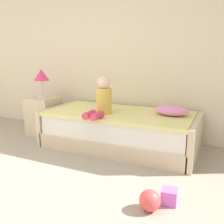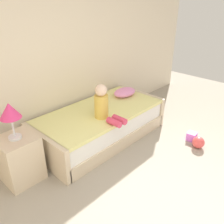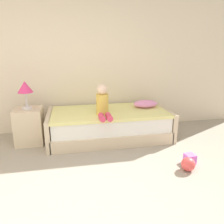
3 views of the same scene
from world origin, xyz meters
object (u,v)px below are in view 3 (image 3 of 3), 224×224
object	(u,v)px
table_lamp	(25,88)
toy_ball	(188,164)
nightstand	(29,126)
bed	(109,124)
toy_block	(190,159)
child_figure	(103,103)
pillow	(145,104)

from	to	relation	value
table_lamp	toy_ball	bearing A→B (deg)	-31.21
nightstand	toy_ball	world-z (taller)	nightstand
bed	toy_ball	xyz separation A→B (m)	(0.82, -1.28, -0.16)
nightstand	toy_block	size ratio (longest dim) A/B	4.49
child_figure	nightstand	bearing A→B (deg)	167.70
nightstand	table_lamp	xyz separation A→B (m)	(-0.00, 0.00, 0.64)
nightstand	toy_block	distance (m)	2.57
child_figure	toy_ball	size ratio (longest dim) A/B	2.81
table_lamp	child_figure	xyz separation A→B (m)	(1.20, -0.26, -0.23)
bed	toy_block	bearing A→B (deg)	-49.68
table_lamp	toy_ball	distance (m)	2.67
bed	toy_ball	distance (m)	1.53
toy_block	toy_ball	bearing A→B (deg)	-126.23
bed	pillow	distance (m)	0.77
child_figure	toy_block	bearing A→B (deg)	-38.98
child_figure	toy_ball	distance (m)	1.55
bed	toy_ball	size ratio (longest dim) A/B	11.64
child_figure	toy_block	distance (m)	1.54
nightstand	table_lamp	world-z (taller)	table_lamp
table_lamp	toy_block	xyz separation A→B (m)	(2.29, -1.14, -0.87)
toy_ball	toy_block	distance (m)	0.21
nightstand	toy_ball	size ratio (longest dim) A/B	3.31
child_figure	toy_block	size ratio (longest dim) A/B	3.82
table_lamp	pillow	bearing A→B (deg)	1.86
toy_ball	toy_block	xyz separation A→B (m)	(0.12, 0.17, -0.02)
bed	table_lamp	distance (m)	1.52
nightstand	pillow	bearing A→B (deg)	1.86
toy_block	table_lamp	bearing A→B (deg)	153.47
child_figure	bed	bearing A→B (deg)	57.14
toy_ball	toy_block	size ratio (longest dim) A/B	1.36
bed	pillow	bearing A→B (deg)	8.20
bed	toy_block	size ratio (longest dim) A/B	15.80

